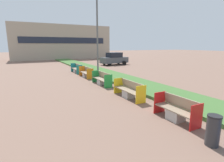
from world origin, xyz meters
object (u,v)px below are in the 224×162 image
bench_orange_frame (86,73)px  bench_teal_frame (77,69)px  bench_green_frame (102,80)px  litter_bin (213,130)px  street_lamp_post (97,26)px  parked_car_distant (114,59)px  bench_red_frame (176,111)px  bench_yellow_frame (129,91)px

bench_orange_frame → bench_teal_frame: size_ratio=1.00×
bench_green_frame → litter_bin: 8.98m
street_lamp_post → parked_car_distant: 12.15m
litter_bin → parked_car_distant: parked_car_distant is taller
bench_red_frame → street_lamp_post: size_ratio=0.23×
bench_red_frame → street_lamp_post: street_lamp_post is taller
bench_green_frame → bench_orange_frame: same height
street_lamp_post → bench_red_frame: bearing=-93.8°
bench_orange_frame → litter_bin: size_ratio=2.38×
bench_red_frame → bench_yellow_frame: bearing=89.9°
bench_yellow_frame → litter_bin: litter_bin is taller
bench_teal_frame → parked_car_distant: size_ratio=0.51×
bench_orange_frame → street_lamp_post: size_ratio=0.27×
bench_orange_frame → litter_bin: bearing=-92.1°
bench_green_frame → parked_car_distant: parked_car_distant is taller
bench_orange_frame → bench_red_frame: bearing=-90.0°
street_lamp_post → bench_yellow_frame: bearing=-95.9°
parked_car_distant → street_lamp_post: bearing=-132.3°
bench_green_frame → street_lamp_post: street_lamp_post is taller
bench_orange_frame → litter_bin: 12.52m
bench_yellow_frame → bench_green_frame: 3.73m
bench_teal_frame → parked_car_distant: (7.32, 5.02, 0.54)m
bench_red_frame → bench_orange_frame: size_ratio=0.84×
bench_green_frame → bench_teal_frame: (-0.00, 6.66, -0.00)m
bench_green_frame → litter_bin: bearing=-93.0°
bench_green_frame → parked_car_distant: bearing=57.9°
parked_car_distant → bench_yellow_frame: bearing=-122.4°
bench_yellow_frame → bench_green_frame: size_ratio=1.01×
bench_red_frame → bench_green_frame: (0.01, 7.17, 0.01)m
litter_bin → street_lamp_post: (1.08, 11.17, 4.01)m
bench_green_frame → parked_car_distant: (7.32, 11.68, 0.54)m
street_lamp_post → parked_car_distant: (6.71, 9.48, -3.58)m
bench_yellow_frame → bench_orange_frame: same height
bench_red_frame → bench_green_frame: same height
bench_yellow_frame → litter_bin: 5.26m
bench_yellow_frame → parked_car_distant: size_ratio=0.54×
bench_yellow_frame → bench_orange_frame: (-0.00, 7.27, -0.00)m
bench_red_frame → bench_teal_frame: (0.00, 13.83, 0.01)m
street_lamp_post → litter_bin: bearing=-95.5°
bench_red_frame → litter_bin: size_ratio=1.99×
bench_orange_frame → street_lamp_post: 4.37m
bench_orange_frame → parked_car_distant: (7.32, 8.14, 0.54)m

